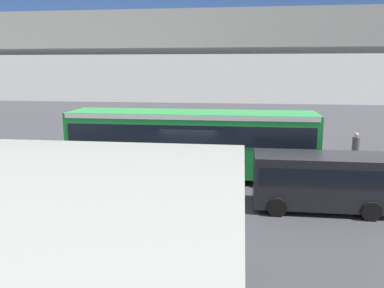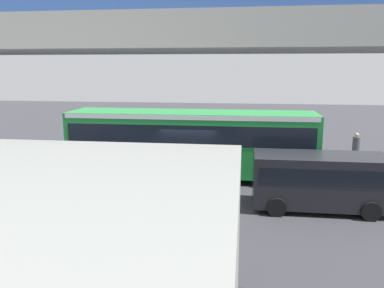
{
  "view_description": "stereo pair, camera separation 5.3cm",
  "coord_description": "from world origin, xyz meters",
  "px_view_note": "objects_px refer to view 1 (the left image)",
  "views": [
    {
      "loc": [
        -2.38,
        17.49,
        5.18
      ],
      "look_at": [
        -0.01,
        -0.56,
        1.6
      ],
      "focal_mm": 36.49,
      "sensor_mm": 36.0,
      "label": 1
    },
    {
      "loc": [
        -2.43,
        17.48,
        5.18
      ],
      "look_at": [
        -0.01,
        -0.56,
        1.6
      ],
      "focal_mm": 36.49,
      "sensor_mm": 36.0,
      "label": 2
    }
  ],
  "objects_px": {
    "pedestrian": "(355,149)",
    "city_bus": "(191,138)",
    "parked_van": "(320,178)",
    "traffic_sign": "(216,125)"
  },
  "relations": [
    {
      "from": "city_bus",
      "to": "traffic_sign",
      "type": "bearing_deg",
      "value": -101.18
    },
    {
      "from": "city_bus",
      "to": "traffic_sign",
      "type": "distance_m",
      "value": 4.48
    },
    {
      "from": "city_bus",
      "to": "pedestrian",
      "type": "xyz_separation_m",
      "value": [
        -8.39,
        -3.31,
        -1.0
      ]
    },
    {
      "from": "city_bus",
      "to": "parked_van",
      "type": "xyz_separation_m",
      "value": [
        -5.26,
        3.65,
        -0.7
      ]
    },
    {
      "from": "city_bus",
      "to": "traffic_sign",
      "type": "relative_size",
      "value": 4.12
    },
    {
      "from": "city_bus",
      "to": "pedestrian",
      "type": "relative_size",
      "value": 6.44
    },
    {
      "from": "parked_van",
      "to": "pedestrian",
      "type": "xyz_separation_m",
      "value": [
        -3.14,
        -6.96,
        -0.3
      ]
    },
    {
      "from": "pedestrian",
      "to": "city_bus",
      "type": "bearing_deg",
      "value": 21.54
    },
    {
      "from": "city_bus",
      "to": "parked_van",
      "type": "distance_m",
      "value": 6.43
    },
    {
      "from": "pedestrian",
      "to": "traffic_sign",
      "type": "height_order",
      "value": "traffic_sign"
    }
  ]
}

